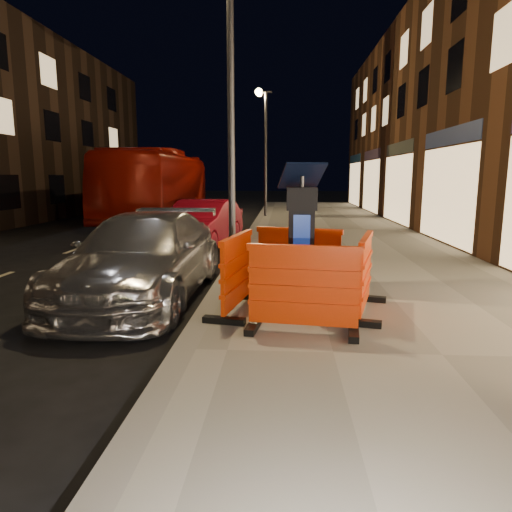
# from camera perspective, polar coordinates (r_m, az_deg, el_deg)

# --- Properties ---
(ground_plane) EXTENTS (120.00, 120.00, 0.00)m
(ground_plane) POSITION_cam_1_polar(r_m,az_deg,el_deg) (5.63, -9.00, -12.82)
(ground_plane) COLOR black
(ground_plane) RESTS_ON ground
(sidewalk) EXTENTS (6.00, 60.00, 0.15)m
(sidewalk) POSITION_cam_1_polar(r_m,az_deg,el_deg) (5.78, 22.21, -12.06)
(sidewalk) COLOR gray
(sidewalk) RESTS_ON ground
(kerb) EXTENTS (0.30, 60.00, 0.15)m
(kerb) POSITION_cam_1_polar(r_m,az_deg,el_deg) (5.60, -9.02, -12.11)
(kerb) COLOR slate
(kerb) RESTS_ON ground
(parking_kiosk) EXTENTS (0.78, 0.78, 2.07)m
(parking_kiosk) POSITION_cam_1_polar(r_m,az_deg,el_deg) (6.75, 5.65, 1.58)
(parking_kiosk) COLOR black
(parking_kiosk) RESTS_ON sidewalk
(barrier_front) EXTENTS (1.55, 0.80, 1.16)m
(barrier_front) POSITION_cam_1_polar(r_m,az_deg,el_deg) (5.91, 5.91, -4.18)
(barrier_front) COLOR red
(barrier_front) RESTS_ON sidewalk
(barrier_back) EXTENTS (1.59, 0.99, 1.16)m
(barrier_back) POSITION_cam_1_polar(r_m,az_deg,el_deg) (7.76, 5.33, -0.74)
(barrier_back) COLOR red
(barrier_back) RESTS_ON sidewalk
(barrier_kerbside) EXTENTS (0.88, 1.57, 1.16)m
(barrier_kerbside) POSITION_cam_1_polar(r_m,az_deg,el_deg) (6.86, -2.38, -2.13)
(barrier_kerbside) COLOR red
(barrier_kerbside) RESTS_ON sidewalk
(barrier_bldgside) EXTENTS (0.97, 1.59, 1.16)m
(barrier_bldgside) POSITION_cam_1_polar(r_m,az_deg,el_deg) (6.93, 13.45, -2.28)
(barrier_bldgside) COLOR red
(barrier_bldgside) RESTS_ON sidewalk
(car_silver) EXTENTS (2.20, 5.20, 1.50)m
(car_silver) POSITION_cam_1_polar(r_m,az_deg,el_deg) (8.52, -13.67, -5.03)
(car_silver) COLOR #B8B8BD
(car_silver) RESTS_ON ground
(car_red) EXTENTS (2.11, 4.56, 1.45)m
(car_red) POSITION_cam_1_polar(r_m,az_deg,el_deg) (14.00, -6.68, 1.04)
(car_red) COLOR maroon
(car_red) RESTS_ON ground
(bus_doubledecker) EXTENTS (3.21, 12.01, 3.32)m
(bus_doubledecker) POSITION_cam_1_polar(r_m,az_deg,el_deg) (22.74, -11.78, 4.36)
(bus_doubledecker) COLOR #951007
(bus_doubledecker) RESTS_ON ground
(street_lamp_mid) EXTENTS (0.12, 0.12, 6.00)m
(street_lamp_mid) POSITION_cam_1_polar(r_m,az_deg,el_deg) (8.17, -3.14, 16.89)
(street_lamp_mid) COLOR #3F3F44
(street_lamp_mid) RESTS_ON sidewalk
(street_lamp_far) EXTENTS (0.12, 0.12, 6.00)m
(street_lamp_far) POSITION_cam_1_polar(r_m,az_deg,el_deg) (23.10, 1.22, 12.47)
(street_lamp_far) COLOR #3F3F44
(street_lamp_far) RESTS_ON sidewalk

